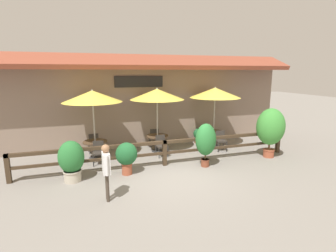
% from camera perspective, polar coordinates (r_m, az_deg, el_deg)
% --- Properties ---
extents(ground_plane, '(60.00, 60.00, 0.00)m').
position_cam_1_polar(ground_plane, '(9.00, 1.30, -10.73)').
color(ground_plane, gray).
extents(building_facade, '(14.28, 1.49, 4.23)m').
position_cam_1_polar(building_facade, '(12.33, -5.06, 5.77)').
color(building_facade, gray).
rests_on(building_facade, ground).
extents(patio_railing, '(10.40, 0.14, 0.95)m').
position_cam_1_polar(patio_railing, '(9.71, -0.75, -4.68)').
color(patio_railing, '#3D2D1E').
rests_on(patio_railing, ground).
extents(patio_umbrella_near, '(2.30, 2.30, 2.77)m').
position_cam_1_polar(patio_umbrella_near, '(10.60, -16.14, 6.21)').
color(patio_umbrella_near, '#B7B2A8').
rests_on(patio_umbrella_near, ground).
extents(dining_table_near, '(0.96, 0.96, 0.71)m').
position_cam_1_polar(dining_table_near, '(10.94, -15.56, -3.92)').
color(dining_table_near, '#4C3826').
rests_on(dining_table_near, ground).
extents(chair_near_streetside, '(0.46, 0.46, 0.87)m').
position_cam_1_polar(chair_near_streetside, '(10.25, -14.90, -5.37)').
color(chair_near_streetside, '#332D28').
rests_on(chair_near_streetside, ground).
extents(chair_near_wallside, '(0.46, 0.46, 0.87)m').
position_cam_1_polar(chair_near_wallside, '(11.68, -15.93, -3.32)').
color(chair_near_wallside, '#332D28').
rests_on(chair_near_wallside, ground).
extents(patio_umbrella_middle, '(2.30, 2.30, 2.77)m').
position_cam_1_polar(patio_umbrella_middle, '(11.15, -2.40, 6.92)').
color(patio_umbrella_middle, '#B7B2A8').
rests_on(patio_umbrella_middle, ground).
extents(dining_table_middle, '(0.96, 0.96, 0.71)m').
position_cam_1_polar(dining_table_middle, '(11.48, -2.31, -2.76)').
color(dining_table_middle, '#4C3826').
rests_on(dining_table_middle, ground).
extents(chair_middle_streetside, '(0.45, 0.45, 0.87)m').
position_cam_1_polar(chair_middle_streetside, '(10.83, -1.48, -4.04)').
color(chair_middle_streetside, '#332D28').
rests_on(chair_middle_streetside, ground).
extents(chair_middle_wallside, '(0.47, 0.47, 0.87)m').
position_cam_1_polar(chair_middle_wallside, '(12.17, -3.06, -2.27)').
color(chair_middle_wallside, '#332D28').
rests_on(chair_middle_wallside, ground).
extents(patio_umbrella_far, '(2.30, 2.30, 2.77)m').
position_cam_1_polar(patio_umbrella_far, '(12.15, 10.21, 7.14)').
color(patio_umbrella_far, '#B7B2A8').
rests_on(patio_umbrella_far, ground).
extents(dining_table_far, '(0.96, 0.96, 0.71)m').
position_cam_1_polar(dining_table_far, '(12.45, 9.88, -1.77)').
color(dining_table_far, '#4C3826').
rests_on(dining_table_far, ground).
extents(chair_far_streetside, '(0.50, 0.50, 0.87)m').
position_cam_1_polar(chair_far_streetside, '(11.84, 11.43, -2.89)').
color(chair_far_streetside, '#332D28').
rests_on(chair_far_streetside, ground).
extents(chair_far_wallside, '(0.45, 0.45, 0.87)m').
position_cam_1_polar(chair_far_wallside, '(13.08, 8.31, -1.38)').
color(chair_far_wallside, '#332D28').
rests_on(chair_far_wallside, ground).
extents(potted_plant_small_flowering, '(0.80, 0.72, 1.33)m').
position_cam_1_polar(potted_plant_small_flowering, '(8.87, -20.29, -6.93)').
color(potted_plant_small_flowering, '#B7AD99').
rests_on(potted_plant_small_flowering, ground).
extents(potted_plant_corner_fern, '(0.73, 0.66, 1.12)m').
position_cam_1_polar(potted_plant_corner_fern, '(9.00, -9.01, -6.39)').
color(potted_plant_corner_fern, '#9E4C33').
rests_on(potted_plant_corner_fern, ground).
extents(potted_plant_broad_leaf, '(1.16, 1.04, 2.02)m').
position_cam_1_polar(potted_plant_broad_leaf, '(11.32, 21.44, -0.33)').
color(potted_plant_broad_leaf, '#9E4C33').
rests_on(potted_plant_broad_leaf, ground).
extents(potted_plant_entrance_palm, '(0.76, 0.69, 1.62)m').
position_cam_1_polar(potted_plant_entrance_palm, '(9.63, 8.22, -3.16)').
color(potted_plant_entrance_palm, brown).
rests_on(potted_plant_entrance_palm, ground).
extents(potted_plant_tall_tropical, '(0.60, 0.54, 0.74)m').
position_cam_1_polar(potted_plant_tall_tropical, '(12.96, 6.84, -2.03)').
color(potted_plant_tall_tropical, brown).
rests_on(potted_plant_tall_tropical, ground).
extents(pedestrian, '(0.21, 0.56, 1.58)m').
position_cam_1_polar(pedestrian, '(7.21, -13.31, -8.26)').
color(pedestrian, '#42382D').
rests_on(pedestrian, ground).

